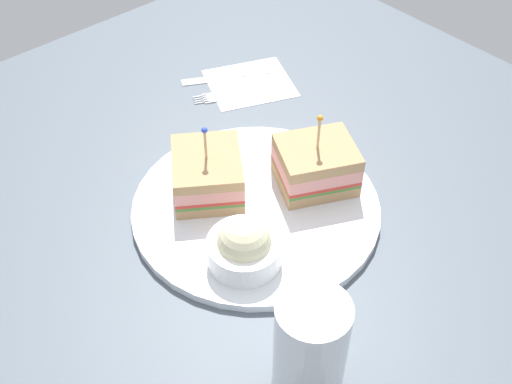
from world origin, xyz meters
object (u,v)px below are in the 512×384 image
(sandwich_half_front, at_px, (207,174))
(drink_glass, at_px, (310,351))
(napkin, at_px, (250,83))
(knife, at_px, (222,78))
(plate, at_px, (256,208))
(sandwich_half_back, at_px, (316,165))
(coleslaw_bowl, at_px, (244,247))
(fork, at_px, (227,95))

(sandwich_half_front, bearing_deg, drink_glass, 161.50)
(napkin, distance_m, knife, 0.04)
(napkin, bearing_deg, plate, 140.42)
(sandwich_half_back, height_order, napkin, sandwich_half_back)
(napkin, bearing_deg, sandwich_half_back, 158.28)
(plate, distance_m, sandwich_half_front, 0.07)
(sandwich_half_front, height_order, coleslaw_bowl, sandwich_half_front)
(fork, bearing_deg, coleslaw_bowl, 143.88)
(drink_glass, bearing_deg, sandwich_half_back, -46.65)
(coleslaw_bowl, height_order, knife, coleslaw_bowl)
(coleslaw_bowl, distance_m, knife, 0.35)
(coleslaw_bowl, bearing_deg, sandwich_half_back, -75.92)
(sandwich_half_front, height_order, sandwich_half_back, sandwich_half_back)
(sandwich_half_front, bearing_deg, fork, -45.70)
(fork, height_order, knife, same)
(sandwich_half_back, bearing_deg, fork, -10.93)
(sandwich_half_back, bearing_deg, knife, -14.19)
(drink_glass, bearing_deg, napkin, -34.80)
(drink_glass, bearing_deg, coleslaw_bowl, -17.82)
(fork, xyz_separation_m, knife, (0.04, -0.02, 0.00))
(plate, distance_m, knife, 0.27)
(sandwich_half_front, height_order, knife, sandwich_half_front)
(plate, bearing_deg, sandwich_half_front, 24.46)
(drink_glass, xyz_separation_m, fork, (0.39, -0.23, -0.05))
(sandwich_half_front, relative_size, napkin, 1.03)
(plate, xyz_separation_m, knife, (0.23, -0.14, -0.00))
(sandwich_half_back, relative_size, fork, 0.96)
(fork, bearing_deg, sandwich_half_back, 169.07)
(sandwich_half_front, bearing_deg, plate, -155.54)
(sandwich_half_front, xyz_separation_m, coleslaw_bowl, (-0.11, 0.04, -0.00))
(napkin, bearing_deg, drink_glass, 145.20)
(sandwich_half_back, height_order, coleslaw_bowl, sandwich_half_back)
(plate, distance_m, sandwich_half_back, 0.08)
(coleslaw_bowl, xyz_separation_m, fork, (0.25, -0.18, -0.03))
(sandwich_half_front, xyz_separation_m, drink_glass, (-0.25, 0.08, 0.01))
(coleslaw_bowl, relative_size, fork, 0.68)
(sandwich_half_front, relative_size, coleslaw_bowl, 1.51)
(coleslaw_bowl, relative_size, napkin, 0.68)
(sandwich_half_back, distance_m, coleslaw_bowl, 0.14)
(sandwich_half_front, xyz_separation_m, sandwich_half_back, (-0.07, -0.10, 0.00))
(fork, bearing_deg, napkin, -88.89)
(fork, bearing_deg, knife, -30.93)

